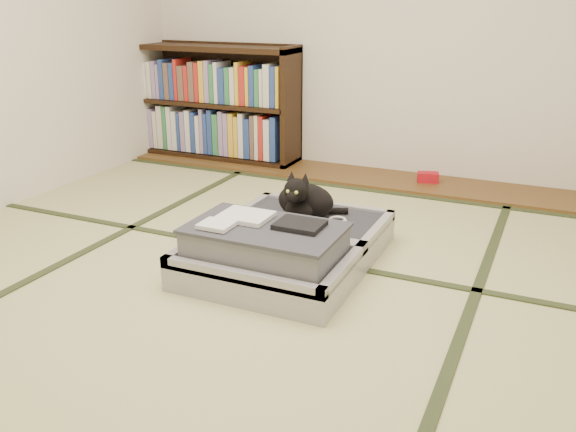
% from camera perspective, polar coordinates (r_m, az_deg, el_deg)
% --- Properties ---
extents(floor, '(4.50, 4.50, 0.00)m').
position_cam_1_polar(floor, '(2.93, -3.76, -6.60)').
color(floor, '#CDC988').
rests_on(floor, ground).
extents(wood_strip, '(4.00, 0.50, 0.02)m').
position_cam_1_polar(wood_strip, '(4.66, 7.89, 3.58)').
color(wood_strip, brown).
rests_on(wood_strip, ground).
extents(red_item, '(0.17, 0.13, 0.07)m').
position_cam_1_polar(red_item, '(4.58, 12.96, 3.56)').
color(red_item, '#B50E1A').
rests_on(red_item, wood_strip).
extents(tatami_borders, '(4.00, 4.50, 0.01)m').
position_cam_1_polar(tatami_borders, '(3.33, 0.25, -3.10)').
color(tatami_borders, '#2D381E').
rests_on(tatami_borders, ground).
extents(bookcase, '(1.49, 0.34, 0.96)m').
position_cam_1_polar(bookcase, '(5.20, -7.10, 10.29)').
color(bookcase, black).
rests_on(bookcase, wood_strip).
extents(suitcase, '(0.81, 1.09, 0.32)m').
position_cam_1_polar(suitcase, '(3.08, -0.30, -2.83)').
color(suitcase, '#A5A4A9').
rests_on(suitcase, floor).
extents(cat, '(0.36, 0.36, 0.29)m').
position_cam_1_polar(cat, '(3.28, 1.50, 1.45)').
color(cat, black).
rests_on(cat, suitcase).
extents(cable_coil, '(0.11, 0.11, 0.03)m').
position_cam_1_polar(cable_coil, '(3.28, 4.60, -0.44)').
color(cable_coil, white).
rests_on(cable_coil, suitcase).
extents(hanger, '(0.46, 0.23, 0.01)m').
position_cam_1_polar(hanger, '(3.55, -3.06, -1.55)').
color(hanger, black).
rests_on(hanger, floor).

